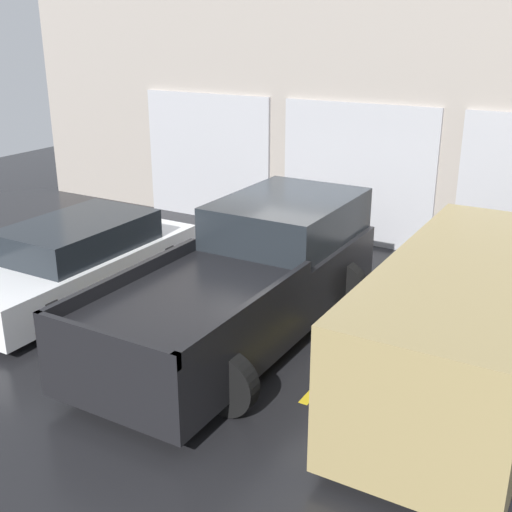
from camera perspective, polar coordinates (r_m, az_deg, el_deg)
name	(u,v)px	position (r m, az deg, el deg)	size (l,w,h in m)	color
ground_plane	(298,292)	(10.93, 3.76, -3.21)	(28.00, 28.00, 0.00)	black
shophouse_building	(376,104)	(13.17, 10.59, 13.13)	(17.58, 0.68, 5.70)	#9E9389
pickup_truck	(250,278)	(9.31, -0.54, -1.94)	(2.54, 5.50, 1.75)	black
sedan_white	(78,261)	(11.03, -15.55, -0.40)	(2.12, 4.42, 1.26)	white
sedan_side	(466,327)	(7.96, 18.20, -5.98)	(2.28, 4.77, 1.75)	#9E8956
parking_stripe_far_left	(16,277)	(12.33, -20.58, -1.72)	(0.12, 2.20, 0.01)	gold
parking_stripe_left	(153,314)	(10.23, -9.10, -5.10)	(0.12, 2.20, 0.01)	gold
parking_stripe_centre	(339,364)	(8.77, 7.37, -9.50)	(0.12, 2.20, 0.01)	gold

